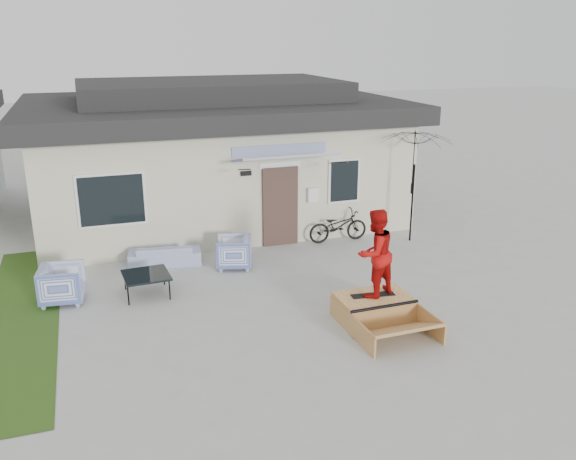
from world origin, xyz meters
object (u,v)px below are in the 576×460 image
object	(u,v)px
coffee_table	(147,284)
skate_ramp	(373,308)
loveseat	(165,251)
armchair_right	(234,251)
skater	(375,251)
skateboard	(373,294)
bicycle	(338,223)
patio_umbrella	(414,177)
armchair_left	(62,282)

from	to	relation	value
coffee_table	skate_ramp	world-z (taller)	skate_ramp
loveseat	armchair_right	size ratio (longest dim) A/B	2.08
armchair_right	skater	bearing A→B (deg)	44.95
skater	coffee_table	bearing A→B (deg)	-52.70
armchair_right	skateboard	xyz separation A→B (m)	(1.91, -3.53, 0.08)
bicycle	skater	bearing A→B (deg)	165.49
loveseat	bicycle	size ratio (longest dim) A/B	1.05
loveseat	coffee_table	size ratio (longest dim) A/B	1.82
bicycle	patio_umbrella	bearing A→B (deg)	-106.66
skater	bicycle	bearing A→B (deg)	-125.49
skate_ramp	skater	bearing A→B (deg)	90.00
armchair_left	skater	size ratio (longest dim) A/B	0.51
patio_umbrella	skateboard	xyz separation A→B (m)	(-3.08, -3.89, -1.25)
loveseat	armchair_left	bearing A→B (deg)	41.56
armchair_left	skateboard	size ratio (longest dim) A/B	1.02
coffee_table	skateboard	world-z (taller)	skateboard
armchair_right	coffee_table	xyz separation A→B (m)	(-2.16, -0.96, -0.18)
coffee_table	armchair_left	bearing A→B (deg)	173.33
loveseat	armchair_right	xyz separation A→B (m)	(1.54, -0.72, 0.08)
armchair_right	coffee_table	distance (m)	2.37
armchair_left	skate_ramp	world-z (taller)	armchair_left
loveseat	patio_umbrella	xyz separation A→B (m)	(6.53, -0.37, 1.41)
armchair_left	bicycle	xyz separation A→B (m)	(6.96, 1.71, 0.09)
loveseat	skater	world-z (taller)	skater
skate_ramp	skateboard	bearing A→B (deg)	90.00
armchair_left	patio_umbrella	xyz separation A→B (m)	(8.84, 1.12, 1.31)
armchair_left	patio_umbrella	size ratio (longest dim) A/B	0.40
skate_ramp	patio_umbrella	bearing A→B (deg)	50.92
skate_ramp	loveseat	bearing A→B (deg)	127.67
bicycle	patio_umbrella	xyz separation A→B (m)	(1.88, -0.58, 1.22)
armchair_right	bicycle	size ratio (longest dim) A/B	0.51
coffee_table	bicycle	world-z (taller)	bicycle
bicycle	patio_umbrella	size ratio (longest dim) A/B	0.74
loveseat	skater	size ratio (longest dim) A/B	1.00
armchair_left	skateboard	bearing A→B (deg)	-108.19
skateboard	coffee_table	bearing A→B (deg)	154.38
coffee_table	bicycle	xyz separation A→B (m)	(5.27, 1.90, 0.29)
coffee_table	skateboard	size ratio (longest dim) A/B	1.10
armchair_right	skater	distance (m)	4.13
skate_ramp	skateboard	size ratio (longest dim) A/B	2.17
bicycle	loveseat	bearing A→B (deg)	93.21
skate_ramp	bicycle	bearing A→B (deg)	74.06
armchair_left	skate_ramp	size ratio (longest dim) A/B	0.47
armchair_left	skate_ramp	distance (m)	6.41
skater	loveseat	bearing A→B (deg)	-71.43
skate_ramp	armchair_left	bearing A→B (deg)	152.92
bicycle	skate_ramp	distance (m)	4.69
loveseat	bicycle	world-z (taller)	bicycle
armchair_right	skater	xyz separation A→B (m)	(1.91, -3.53, 0.97)
loveseat	bicycle	distance (m)	4.66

